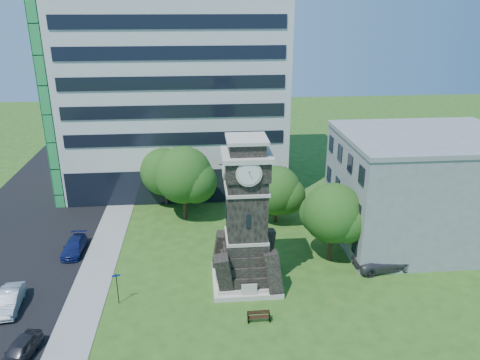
{
  "coord_description": "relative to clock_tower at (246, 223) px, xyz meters",
  "views": [
    {
      "loc": [
        -0.42,
        -30.63,
        21.41
      ],
      "look_at": [
        2.88,
        6.14,
        7.33
      ],
      "focal_mm": 35.0,
      "sensor_mm": 36.0,
      "label": 1
    }
  ],
  "objects": [
    {
      "name": "tree_nc",
      "position": [
        -5.07,
        12.48,
        -0.58
      ],
      "size": [
        6.5,
        5.91,
        7.85
      ],
      "rotation": [
        0.0,
        0.0,
        0.19
      ],
      "color": "#332114",
      "rests_on": "ground"
    },
    {
      "name": "street_sign",
      "position": [
        -9.92,
        -2.07,
        -3.67
      ],
      "size": [
        0.62,
        0.06,
        2.58
      ],
      "rotation": [
        0.0,
        0.0,
        0.23
      ],
      "color": "black",
      "rests_on": "ground"
    },
    {
      "name": "sidewalk",
      "position": [
        -12.5,
        3.0,
        -5.25
      ],
      "size": [
        3.0,
        70.0,
        0.06
      ],
      "primitive_type": "cube",
      "color": "gray",
      "rests_on": "ground"
    },
    {
      "name": "ground",
      "position": [
        -3.0,
        -2.0,
        -5.28
      ],
      "size": [
        160.0,
        160.0,
        0.0
      ],
      "primitive_type": "plane",
      "color": "#295618",
      "rests_on": "ground"
    },
    {
      "name": "car_street_mid",
      "position": [
        -17.89,
        -1.97,
        -4.59
      ],
      "size": [
        1.87,
        4.31,
        1.38
      ],
      "primitive_type": "imported",
      "rotation": [
        0.0,
        0.0,
        0.1
      ],
      "color": "#B3B6BC",
      "rests_on": "ground"
    },
    {
      "name": "park_bench",
      "position": [
        0.38,
        -5.15,
        -4.83
      ],
      "size": [
        1.64,
        0.44,
        0.85
      ],
      "rotation": [
        0.0,
        0.0,
        0.02
      ],
      "color": "black",
      "rests_on": "ground"
    },
    {
      "name": "car_east_lot",
      "position": [
        11.97,
        0.99,
        -4.55
      ],
      "size": [
        5.54,
        3.08,
        1.47
      ],
      "primitive_type": "imported",
      "rotation": [
        0.0,
        0.0,
        1.7
      ],
      "color": "#454549",
      "rests_on": "ground"
    },
    {
      "name": "office_tall",
      "position": [
        -6.2,
        23.84,
        8.94
      ],
      "size": [
        26.2,
        15.11,
        28.6
      ],
      "color": "silver",
      "rests_on": "ground"
    },
    {
      "name": "tree_nw",
      "position": [
        -7.28,
        16.31,
        -1.45
      ],
      "size": [
        5.87,
        5.33,
        6.66
      ],
      "rotation": [
        0.0,
        0.0,
        -0.32
      ],
      "color": "#332114",
      "rests_on": "ground"
    },
    {
      "name": "office_low",
      "position": [
        16.97,
        6.0,
        -0.07
      ],
      "size": [
        15.2,
        12.2,
        10.4
      ],
      "color": "#95989A",
      "rests_on": "ground"
    },
    {
      "name": "clock_tower",
      "position": [
        0.0,
        0.0,
        0.0
      ],
      "size": [
        5.4,
        5.4,
        12.22
      ],
      "color": "beige",
      "rests_on": "ground"
    },
    {
      "name": "car_street_south",
      "position": [
        -15.27,
        -7.55,
        -4.64
      ],
      "size": [
        2.27,
        3.99,
        1.28
      ],
      "primitive_type": "imported",
      "rotation": [
        0.0,
        0.0,
        -0.21
      ],
      "color": "#222328",
      "rests_on": "ground"
    },
    {
      "name": "tree_ne",
      "position": [
        4.26,
        10.84,
        -1.91
      ],
      "size": [
        5.56,
        5.05,
        6.03
      ],
      "rotation": [
        0.0,
        0.0,
        0.09
      ],
      "color": "#332114",
      "rests_on": "ground"
    },
    {
      "name": "car_street_north",
      "position": [
        -15.1,
        6.14,
        -4.67
      ],
      "size": [
        1.79,
        4.22,
        1.21
      ],
      "primitive_type": "imported",
      "rotation": [
        0.0,
        0.0,
        -0.02
      ],
      "color": "navy",
      "rests_on": "ground"
    },
    {
      "name": "tree_east",
      "position": [
        7.79,
        2.82,
        -0.92
      ],
      "size": [
        5.71,
        5.19,
        7.15
      ],
      "rotation": [
        0.0,
        0.0,
        -0.19
      ],
      "color": "#332114",
      "rests_on": "ground"
    }
  ]
}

